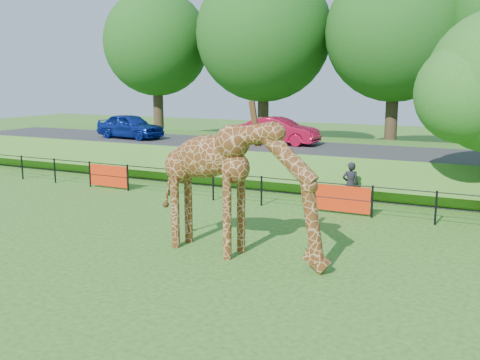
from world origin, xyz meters
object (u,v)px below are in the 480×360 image
Objects in this scene: giraffe at (239,189)px; car_red at (279,131)px; visitor at (350,184)px; car_blue at (130,126)px.

giraffe is 12.78m from car_red.
giraffe is 3.07× the size of visitor.
car_red is at bearing -70.18° from visitor.
visitor is at bearing 87.25° from giraffe.
giraffe is 6.91m from visitor.
car_blue reaches higher than car_red.
giraffe is at bearing -126.81° from car_blue.
car_blue is at bearing 144.02° from giraffe.
visitor is at bearing -136.55° from car_red.
giraffe reaches higher than car_blue.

